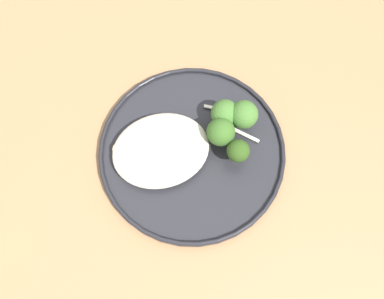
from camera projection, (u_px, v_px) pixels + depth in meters
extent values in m
plane|color=#2D2B28|center=(182.00, 213.00, 1.36)|extent=(6.00, 6.00, 0.00)
cube|color=#9E754C|center=(171.00, 139.00, 0.68)|extent=(1.40, 1.00, 0.04)
cylinder|color=#232328|center=(192.00, 153.00, 0.64)|extent=(0.29, 0.29, 0.01)
torus|color=black|center=(192.00, 151.00, 0.64)|extent=(0.29, 0.29, 0.01)
ellipsoid|color=beige|center=(161.00, 150.00, 0.62)|extent=(0.15, 0.12, 0.03)
cylinder|color=#DBB77A|center=(174.00, 166.00, 0.62)|extent=(0.03, 0.03, 0.01)
cylinder|color=#8E774F|center=(174.00, 164.00, 0.61)|extent=(0.03, 0.03, 0.00)
cylinder|color=#E5C689|center=(155.00, 147.00, 0.63)|extent=(0.04, 0.04, 0.01)
cylinder|color=#958159|center=(155.00, 145.00, 0.62)|extent=(0.03, 0.03, 0.00)
cylinder|color=#DBB77A|center=(168.00, 150.00, 0.63)|extent=(0.03, 0.03, 0.01)
cylinder|color=#8E774F|center=(168.00, 148.00, 0.63)|extent=(0.03, 0.03, 0.00)
cylinder|color=#E5C689|center=(151.00, 170.00, 0.62)|extent=(0.03, 0.03, 0.01)
cylinder|color=#958159|center=(150.00, 169.00, 0.61)|extent=(0.03, 0.03, 0.00)
cylinder|color=beige|center=(120.00, 150.00, 0.63)|extent=(0.02, 0.02, 0.01)
cylinder|color=#988766|center=(120.00, 149.00, 0.62)|extent=(0.02, 0.02, 0.00)
cylinder|color=#E5C689|center=(158.00, 135.00, 0.64)|extent=(0.03, 0.03, 0.02)
cylinder|color=#958159|center=(158.00, 133.00, 0.63)|extent=(0.03, 0.03, 0.00)
cylinder|color=#E5C689|center=(180.00, 154.00, 0.63)|extent=(0.02, 0.02, 0.01)
cylinder|color=#958159|center=(180.00, 152.00, 0.62)|extent=(0.02, 0.02, 0.00)
cylinder|color=#7A994C|center=(242.00, 122.00, 0.64)|extent=(0.01, 0.01, 0.02)
sphere|color=#42702D|center=(244.00, 114.00, 0.62)|extent=(0.04, 0.04, 0.04)
cylinder|color=#89A356|center=(224.00, 120.00, 0.65)|extent=(0.02, 0.02, 0.02)
sphere|color=#42702D|center=(225.00, 113.00, 0.62)|extent=(0.04, 0.04, 0.04)
cylinder|color=#89A356|center=(220.00, 138.00, 0.63)|extent=(0.02, 0.02, 0.02)
sphere|color=#386023|center=(221.00, 132.00, 0.61)|extent=(0.04, 0.04, 0.04)
cylinder|color=#89A356|center=(236.00, 156.00, 0.62)|extent=(0.02, 0.02, 0.02)
sphere|color=#2D4C19|center=(238.00, 151.00, 0.60)|extent=(0.03, 0.03, 0.03)
cube|color=silver|center=(222.00, 109.00, 0.66)|extent=(0.06, 0.03, 0.00)
cube|color=silver|center=(244.00, 134.00, 0.64)|extent=(0.04, 0.04, 0.00)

